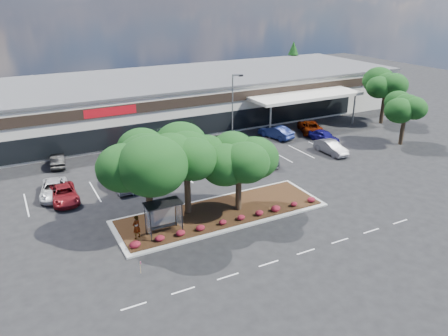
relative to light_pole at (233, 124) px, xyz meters
name	(u,v)px	position (x,y,z in m)	size (l,w,h in m)	color
ground	(267,230)	(-4.94, -14.59, -4.25)	(160.00, 160.00, 0.00)	black
retail_store	(137,102)	(-4.88, 19.32, -1.09)	(80.40, 25.20, 6.25)	silver
landscape_island	(221,213)	(-6.94, -10.59, -4.12)	(18.00, 6.00, 0.26)	#ACACA6
lane_markings	(208,183)	(-5.08, -4.16, -4.24)	(33.12, 20.06, 0.01)	silver
shrub_row	(233,219)	(-6.94, -12.69, -3.74)	(17.00, 0.80, 0.50)	maroon
bus_shelter	(163,209)	(-12.44, -11.64, -1.94)	(2.75, 1.55, 2.59)	black
island_tree_west	(148,179)	(-12.94, -10.09, -0.04)	(7.20, 7.20, 7.89)	#133C12
island_tree_mid	(187,172)	(-9.44, -9.39, -0.33)	(6.60, 6.60, 7.32)	#133C12
island_tree_east	(239,174)	(-5.44, -10.89, -0.73)	(5.80, 5.80, 6.50)	#133C12
tree_east_near	(404,119)	(21.06, -4.59, -0.99)	(5.60, 5.60, 6.51)	#133C12
tree_east_far	(384,97)	(26.06, 3.41, -0.44)	(6.40, 6.40, 7.62)	#133C12
conifer_north_east	(293,65)	(29.06, 29.41, 0.25)	(3.96, 3.96, 9.00)	#133C12
person_waiting	(136,227)	(-14.51, -11.49, -3.05)	(0.68, 0.45, 1.87)	#594C47
light_pole	(233,124)	(0.00, 0.00, 0.00)	(1.41, 0.76, 9.60)	#ACACA6
survey_stake	(140,266)	(-15.54, -15.59, -3.65)	(0.08, 0.14, 0.93)	tan
car_0	(54,189)	(-18.96, -0.32, -3.57)	(2.24, 4.86, 1.35)	silver
car_1	(64,194)	(-18.27, -1.84, -3.57)	(2.23, 4.84, 1.35)	maroon
car_2	(120,182)	(-13.10, -1.58, -3.51)	(1.55, 4.45, 1.47)	slate
car_3	(188,157)	(-4.85, 1.22, -3.40)	(2.01, 5.00, 1.70)	black
car_4	(211,157)	(-2.56, 0.36, -3.52)	(2.04, 5.01, 1.46)	#1F5028
car_5	(262,155)	(2.69, -1.80, -3.40)	(2.38, 5.85, 1.70)	#4E4D54
car_6	(257,156)	(2.04, -1.66, -3.53)	(1.70, 4.21, 1.44)	black
car_7	(331,147)	(11.17, -3.23, -3.49)	(1.59, 4.57, 1.51)	#5A5A61
car_8	(324,136)	(13.34, 0.64, -3.52)	(1.71, 4.24, 1.45)	#120E5C
car_9	(58,160)	(-17.51, 7.29, -3.57)	(1.44, 4.12, 1.36)	black
car_10	(128,151)	(-10.06, 6.30, -3.42)	(1.76, 5.03, 1.66)	#7E0202
car_11	(162,147)	(-6.14, 5.92, -3.42)	(2.73, 5.92, 1.64)	navy
car_12	(173,146)	(-4.85, 5.89, -3.57)	(1.88, 4.63, 1.34)	#1A5417
car_13	(182,139)	(-2.95, 7.54, -3.48)	(1.82, 4.52, 1.54)	#58575F
car_14	(215,142)	(0.27, 4.96, -3.54)	(1.98, 4.87, 1.41)	#184914
car_15	(276,132)	(8.78, 4.61, -3.45)	(1.68, 4.83, 1.59)	navy
car_16	(310,126)	(14.31, 4.73, -3.48)	(2.54, 5.50, 1.53)	#6A1C05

